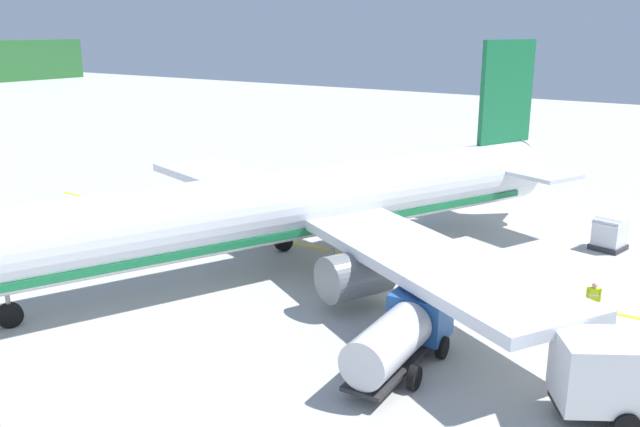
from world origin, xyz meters
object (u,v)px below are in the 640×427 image
object	(u,v)px
service_truck_catering	(400,335)
airliner_foreground	(292,207)
crew_marshaller	(593,298)
crew_loader_left	(402,265)
cargo_container_near	(609,234)

from	to	relation	value
service_truck_catering	airliner_foreground	bearing A→B (deg)	56.31
service_truck_catering	crew_marshaller	distance (m)	10.14
service_truck_catering	crew_marshaller	world-z (taller)	service_truck_catering
airliner_foreground	crew_marshaller	size ratio (longest dim) A/B	22.39
service_truck_catering	crew_loader_left	bearing A→B (deg)	27.33
airliner_foreground	cargo_container_near	distance (m)	18.87
airliner_foreground	crew_loader_left	bearing A→B (deg)	-78.43
cargo_container_near	service_truck_catering	bearing A→B (deg)	170.54
cargo_container_near	crew_marshaller	distance (m)	11.05
airliner_foreground	crew_marshaller	world-z (taller)	airliner_foreground
service_truck_catering	cargo_container_near	world-z (taller)	service_truck_catering
cargo_container_near	crew_loader_left	distance (m)	13.87
service_truck_catering	crew_loader_left	distance (m)	9.07
service_truck_catering	cargo_container_near	xyz separation A→B (m)	(19.75, -3.29, -0.46)
airliner_foreground	service_truck_catering	size ratio (longest dim) A/B	6.33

